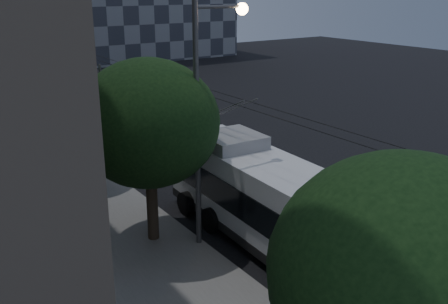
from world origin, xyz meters
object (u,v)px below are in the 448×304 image
(car_white_c, at_px, (48,108))
(streetlamp_near, at_px, (206,103))
(trolleybus, at_px, (277,207))
(car_white_a, at_px, (77,124))
(streetlamp_far, at_px, (40,40))
(car_white_b, at_px, (72,116))
(car_white_d, at_px, (40,96))
(pickup_silver, at_px, (143,154))

(car_white_c, height_order, streetlamp_near, streetlamp_near)
(trolleybus, height_order, streetlamp_near, streetlamp_near)
(car_white_a, distance_m, streetlamp_far, 5.99)
(car_white_b, xyz_separation_m, streetlamp_far, (-1.86, -0.89, 5.61))
(car_white_d, height_order, streetlamp_near, streetlamp_near)
(pickup_silver, height_order, car_white_c, car_white_c)
(car_white_c, bearing_deg, streetlamp_far, -120.09)
(pickup_silver, distance_m, streetlamp_far, 11.69)
(car_white_c, relative_size, car_white_d, 1.19)
(pickup_silver, bearing_deg, car_white_c, 102.78)
(car_white_b, bearing_deg, streetlamp_far, -143.53)
(car_white_b, height_order, streetlamp_near, streetlamp_near)
(trolleybus, relative_size, car_white_a, 3.35)
(car_white_c, relative_size, streetlamp_near, 0.51)
(car_white_c, distance_m, car_white_d, 5.22)
(trolleybus, xyz_separation_m, streetlamp_far, (-2.48, 21.47, 4.50))
(trolleybus, relative_size, streetlamp_far, 1.26)
(car_white_c, height_order, car_white_d, car_white_c)
(pickup_silver, distance_m, car_white_c, 14.12)
(streetlamp_far, bearing_deg, car_white_a, -44.47)
(car_white_b, relative_size, streetlamp_far, 0.45)
(streetlamp_far, bearing_deg, car_white_c, 75.14)
(trolleybus, xyz_separation_m, pickup_silver, (-0.09, 11.48, -1.09))
(streetlamp_far, bearing_deg, trolleybus, -83.41)
(pickup_silver, distance_m, car_white_a, 8.61)
(pickup_silver, distance_m, car_white_b, 10.90)
(car_white_b, bearing_deg, streetlamp_near, -82.72)
(car_white_a, xyz_separation_m, car_white_d, (0.38, 10.67, 0.01))
(pickup_silver, bearing_deg, trolleybus, -82.05)
(trolleybus, bearing_deg, pickup_silver, 92.99)
(trolleybus, bearing_deg, car_white_c, 95.66)
(pickup_silver, bearing_deg, car_white_b, 100.22)
(trolleybus, distance_m, streetlamp_near, 4.73)
(pickup_silver, height_order, car_white_b, pickup_silver)
(car_white_d, distance_m, streetlamp_far, 10.97)
(streetlamp_near, bearing_deg, pickup_silver, 79.34)
(car_white_c, relative_size, streetlamp_far, 0.45)
(car_white_c, bearing_deg, car_white_b, -91.35)
(trolleybus, bearing_deg, car_white_a, 95.44)
(trolleybus, xyz_separation_m, streetlamp_near, (-1.89, 1.92, 3.88))
(car_white_d, relative_size, streetlamp_near, 0.43)
(car_white_b, bearing_deg, car_white_a, -89.01)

